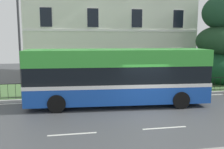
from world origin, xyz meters
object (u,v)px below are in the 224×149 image
object	(u,v)px
georgian_townhouse	(107,8)
evergreen_tree	(218,50)
street_lamp_post	(19,35)
litter_bin	(84,85)
single_decker_bus	(118,76)

from	to	relation	value
georgian_townhouse	evergreen_tree	size ratio (longest dim) A/B	2.09
street_lamp_post	litter_bin	distance (m)	5.27
single_decker_bus	georgian_townhouse	bearing A→B (deg)	87.62
single_decker_bus	street_lamp_post	bearing A→B (deg)	159.07
street_lamp_post	litter_bin	xyz separation A→B (m)	(4.02, 0.32, -3.38)
evergreen_tree	street_lamp_post	distance (m)	15.93
georgian_townhouse	street_lamp_post	xyz separation A→B (m)	(-7.20, -10.20, -2.87)
evergreen_tree	litter_bin	world-z (taller)	evergreen_tree
georgian_townhouse	evergreen_tree	world-z (taller)	georgian_townhouse
georgian_townhouse	single_decker_bus	world-z (taller)	georgian_townhouse
evergreen_tree	street_lamp_post	bearing A→B (deg)	-169.68
single_decker_bus	street_lamp_post	size ratio (longest dim) A/B	1.50
single_decker_bus	litter_bin	distance (m)	3.61
georgian_townhouse	evergreen_tree	bearing A→B (deg)	-41.10
georgian_townhouse	evergreen_tree	distance (m)	11.91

